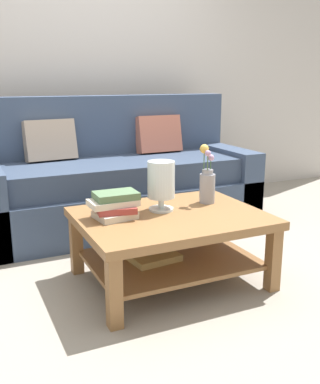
{
  "coord_description": "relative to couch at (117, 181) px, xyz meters",
  "views": [
    {
      "loc": [
        -1.13,
        -2.53,
        1.2
      ],
      "look_at": [
        -0.02,
        -0.13,
        0.53
      ],
      "focal_mm": 41.66,
      "sensor_mm": 36.0,
      "label": 1
    }
  ],
  "objects": [
    {
      "name": "ground_plane",
      "position": [
        -0.07,
        -0.92,
        -0.36
      ],
      "size": [
        10.0,
        10.0,
        0.0
      ],
      "primitive_type": "plane",
      "color": "gray"
    },
    {
      "name": "back_wall",
      "position": [
        -0.07,
        0.73,
        0.99
      ],
      "size": [
        6.4,
        0.12,
        2.7
      ],
      "primitive_type": "cube",
      "color": "#BCB7B2",
      "rests_on": "ground"
    },
    {
      "name": "couch",
      "position": [
        0.0,
        0.0,
        0.0
      ],
      "size": [
        2.25,
        0.9,
        1.06
      ],
      "color": "#384760",
      "rests_on": "ground"
    },
    {
      "name": "coffee_table",
      "position": [
        -0.09,
        -1.2,
        -0.05
      ],
      "size": [
        1.08,
        0.83,
        0.43
      ],
      "color": "olive",
      "rests_on": "ground"
    },
    {
      "name": "book_stack_main",
      "position": [
        -0.41,
        -1.12,
        0.14
      ],
      "size": [
        0.28,
        0.23,
        0.15
      ],
      "color": "beige",
      "rests_on": "coffee_table"
    },
    {
      "name": "glass_hurricane_vase",
      "position": [
        -0.11,
        -1.1,
        0.24
      ],
      "size": [
        0.17,
        0.17,
        0.3
      ],
      "color": "silver",
      "rests_on": "coffee_table"
    },
    {
      "name": "flower_pitcher",
      "position": [
        0.23,
        -1.07,
        0.19
      ],
      "size": [
        0.1,
        0.1,
        0.38
      ],
      "color": "gray",
      "rests_on": "coffee_table"
    }
  ]
}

